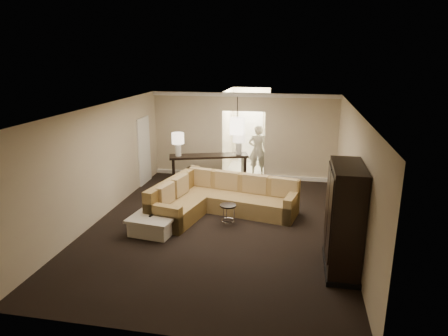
% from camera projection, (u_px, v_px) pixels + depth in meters
% --- Properties ---
extents(ground, '(8.00, 8.00, 0.00)m').
position_uv_depth(ground, '(219.00, 225.00, 9.65)').
color(ground, black).
rests_on(ground, ground).
extents(wall_back, '(6.00, 0.04, 2.80)m').
position_uv_depth(wall_back, '(243.00, 136.00, 13.04)').
color(wall_back, beige).
rests_on(wall_back, ground).
extents(wall_front, '(6.00, 0.04, 2.80)m').
position_uv_depth(wall_front, '(161.00, 249.00, 5.49)').
color(wall_front, beige).
rests_on(wall_front, ground).
extents(wall_left, '(0.04, 8.00, 2.80)m').
position_uv_depth(wall_left, '(99.00, 163.00, 9.80)').
color(wall_left, beige).
rests_on(wall_left, ground).
extents(wall_right, '(0.04, 8.00, 2.80)m').
position_uv_depth(wall_right, '(353.00, 177.00, 8.72)').
color(wall_right, beige).
rests_on(wall_right, ground).
extents(ceiling, '(6.00, 8.00, 0.02)m').
position_uv_depth(ceiling, '(219.00, 109.00, 8.87)').
color(ceiling, silver).
rests_on(ceiling, wall_back).
extents(crown_molding, '(6.00, 0.10, 0.12)m').
position_uv_depth(crown_molding, '(244.00, 95.00, 12.62)').
color(crown_molding, white).
rests_on(crown_molding, wall_back).
extents(baseboard, '(6.00, 0.10, 0.12)m').
position_uv_depth(baseboard, '(243.00, 175.00, 13.36)').
color(baseboard, white).
rests_on(baseboard, ground).
extents(side_door, '(0.05, 0.90, 2.10)m').
position_uv_depth(side_door, '(144.00, 151.00, 12.54)').
color(side_door, white).
rests_on(side_door, ground).
extents(foyer, '(1.44, 2.02, 2.80)m').
position_uv_depth(foyer, '(248.00, 131.00, 14.33)').
color(foyer, beige).
rests_on(foyer, ground).
extents(sectional_sofa, '(3.59, 2.67, 0.95)m').
position_uv_depth(sectional_sofa, '(218.00, 199.00, 10.27)').
color(sectional_sofa, brown).
rests_on(sectional_sofa, ground).
extents(coffee_table, '(1.15, 1.15, 0.43)m').
position_uv_depth(coffee_table, '(155.00, 223.00, 9.23)').
color(coffee_table, silver).
rests_on(coffee_table, ground).
extents(console_table, '(2.50, 1.28, 0.94)m').
position_uv_depth(console_table, '(209.00, 167.00, 12.55)').
color(console_table, black).
rests_on(console_table, ground).
extents(armoire, '(0.61, 1.44, 2.07)m').
position_uv_depth(armoire, '(344.00, 221.00, 7.43)').
color(armoire, black).
rests_on(armoire, ground).
extents(drink_table, '(0.40, 0.40, 0.50)m').
position_uv_depth(drink_table, '(228.00, 210.00, 9.61)').
color(drink_table, black).
rests_on(drink_table, ground).
extents(table_lamp_left, '(0.38, 0.38, 0.72)m').
position_uv_depth(table_lamp_left, '(178.00, 141.00, 12.20)').
color(table_lamp_left, silver).
rests_on(table_lamp_left, console_table).
extents(table_lamp_right, '(0.38, 0.38, 0.72)m').
position_uv_depth(table_lamp_right, '(239.00, 139.00, 12.42)').
color(table_lamp_right, silver).
rests_on(table_lamp_right, console_table).
extents(pendant_light, '(0.38, 0.38, 1.09)m').
position_uv_depth(pendant_light, '(237.00, 126.00, 11.66)').
color(pendant_light, black).
rests_on(pendant_light, ceiling).
extents(person, '(0.72, 0.51, 1.91)m').
position_uv_depth(person, '(258.00, 148.00, 13.36)').
color(person, beige).
rests_on(person, ground).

